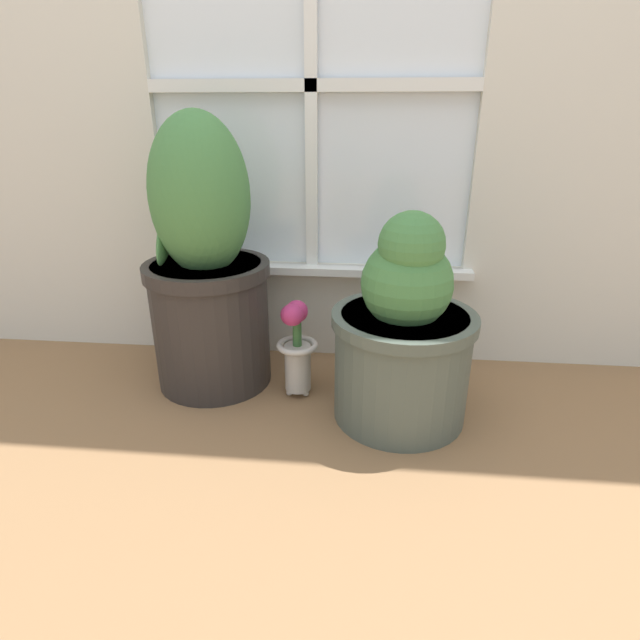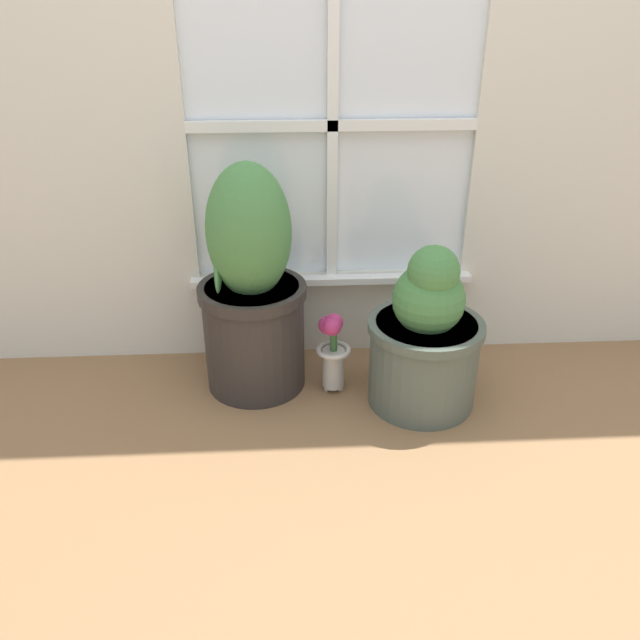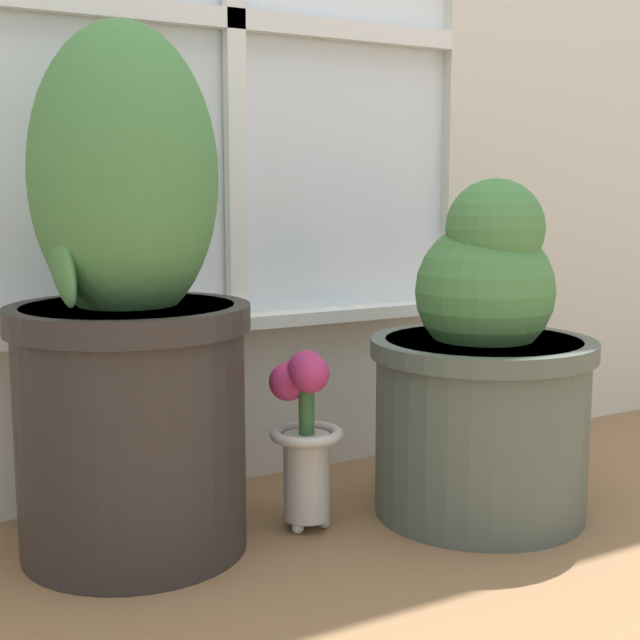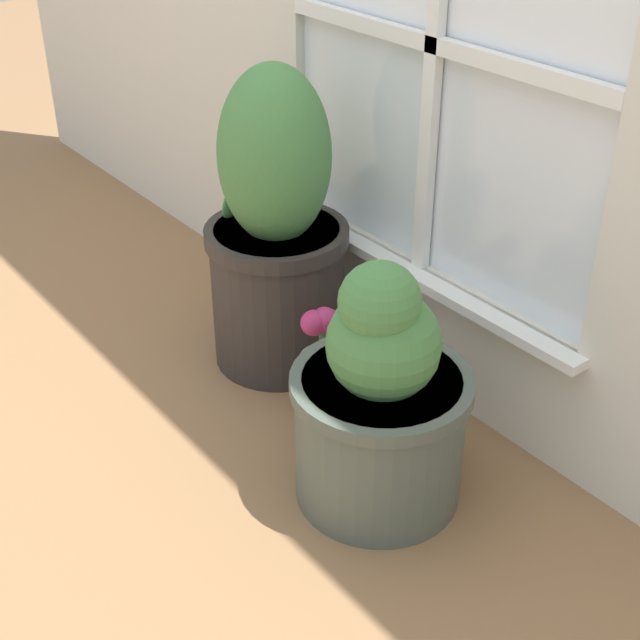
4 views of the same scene
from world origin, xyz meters
TOP-DOWN VIEW (x-y plane):
  - ground_plane at (0.00, 0.00)m, footprint 10.00×10.00m
  - potted_plant_left at (-0.28, 0.33)m, footprint 0.36×0.36m
  - potted_plant_right at (0.28, 0.18)m, footprint 0.38×0.38m
  - flower_vase at (-0.02, 0.27)m, footprint 0.12×0.12m

SIDE VIEW (x-z plane):
  - ground_plane at x=0.00m, z-range 0.00..0.00m
  - flower_vase at x=-0.02m, z-range 0.02..0.32m
  - potted_plant_right at x=0.28m, z-range -0.05..0.52m
  - potted_plant_left at x=-0.28m, z-range -0.04..0.75m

